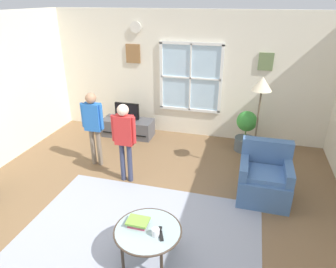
# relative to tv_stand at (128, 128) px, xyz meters

# --- Properties ---
(ground_plane) EXTENTS (6.48, 6.76, 0.02)m
(ground_plane) POSITION_rel_tv_stand_xyz_m (1.20, -2.62, -0.20)
(ground_plane) COLOR brown
(back_wall) EXTENTS (5.88, 0.17, 2.66)m
(back_wall) POSITION_rel_tv_stand_xyz_m (1.20, 0.52, 1.14)
(back_wall) COLOR silver
(back_wall) RESTS_ON ground_plane
(area_rug) EXTENTS (3.12, 2.18, 0.01)m
(area_rug) POSITION_rel_tv_stand_xyz_m (1.34, -2.88, -0.19)
(area_rug) COLOR #999EAD
(area_rug) RESTS_ON ground_plane
(tv_stand) EXTENTS (1.12, 0.48, 0.39)m
(tv_stand) POSITION_rel_tv_stand_xyz_m (0.00, 0.00, 0.00)
(tv_stand) COLOR #4C4C51
(tv_stand) RESTS_ON ground_plane
(television) EXTENTS (0.55, 0.08, 0.38)m
(television) POSITION_rel_tv_stand_xyz_m (0.00, -0.00, 0.39)
(television) COLOR #4C4C4C
(television) RESTS_ON tv_stand
(armchair) EXTENTS (0.76, 0.74, 0.87)m
(armchair) POSITION_rel_tv_stand_xyz_m (2.89, -1.59, 0.13)
(armchair) COLOR #476B9E
(armchair) RESTS_ON ground_plane
(coffee_table) EXTENTS (0.79, 0.79, 0.44)m
(coffee_table) POSITION_rel_tv_stand_xyz_m (1.57, -3.23, 0.22)
(coffee_table) COLOR #99B2B7
(coffee_table) RESTS_ON ground_plane
(book_stack) EXTENTS (0.25, 0.19, 0.07)m
(book_stack) POSITION_rel_tv_stand_xyz_m (1.44, -3.18, 0.28)
(book_stack) COLOR #C8445F
(book_stack) RESTS_ON coffee_table
(cup) EXTENTS (0.09, 0.09, 0.09)m
(cup) POSITION_rel_tv_stand_xyz_m (1.69, -3.29, 0.29)
(cup) COLOR white
(cup) RESTS_ON coffee_table
(remote_near_books) EXTENTS (0.09, 0.14, 0.02)m
(remote_near_books) POSITION_rel_tv_stand_xyz_m (1.75, -3.30, 0.25)
(remote_near_books) COLOR black
(remote_near_books) RESTS_ON coffee_table
(remote_near_cup) EXTENTS (0.05, 0.14, 0.02)m
(remote_near_cup) POSITION_rel_tv_stand_xyz_m (1.71, -3.23, 0.25)
(remote_near_cup) COLOR black
(remote_near_cup) RESTS_ON coffee_table
(person_blue_shirt) EXTENTS (0.42, 0.19, 1.39)m
(person_blue_shirt) POSITION_rel_tv_stand_xyz_m (-0.07, -1.35, 0.68)
(person_blue_shirt) COLOR #726656
(person_blue_shirt) RESTS_ON ground_plane
(person_red_shirt) EXTENTS (0.41, 0.19, 1.37)m
(person_red_shirt) POSITION_rel_tv_stand_xyz_m (0.67, -1.71, 0.66)
(person_red_shirt) COLOR #333851
(person_red_shirt) RESTS_ON ground_plane
(potted_plant_by_window) EXTENTS (0.40, 0.40, 0.84)m
(potted_plant_by_window) POSITION_rel_tv_stand_xyz_m (2.55, -0.04, 0.24)
(potted_plant_by_window) COLOR #4C565B
(potted_plant_by_window) RESTS_ON ground_plane
(floor_lamp) EXTENTS (0.32, 0.32, 1.74)m
(floor_lamp) POSITION_rel_tv_stand_xyz_m (2.71, -0.91, 1.26)
(floor_lamp) COLOR black
(floor_lamp) RESTS_ON ground_plane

